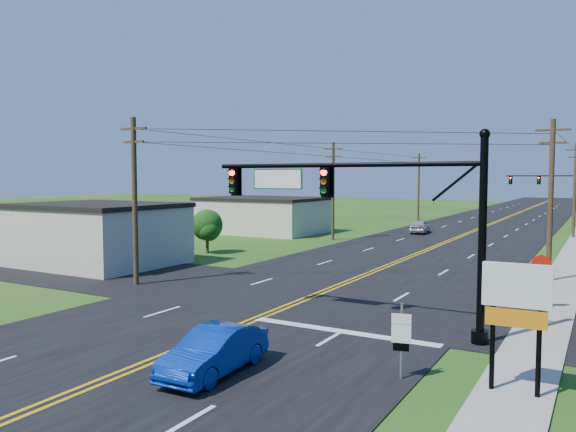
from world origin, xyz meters
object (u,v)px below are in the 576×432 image
Objects in this scene: blue_car at (215,352)px; stop_sign at (541,270)px; signal_mast_main at (362,205)px; signal_mast_far at (545,186)px; route_sign at (401,336)px.

stop_sign reaches higher than blue_car.
stop_sign is at bearing 57.84° from blue_car.
stop_sign is (5.77, 6.36, -2.96)m from signal_mast_main.
signal_mast_far reaches higher than blue_car.
signal_mast_main reaches higher than route_sign.
signal_mast_far is at bearing 79.14° from route_sign.
blue_car is 15.36m from stop_sign.
stop_sign is at bearing 47.76° from signal_mast_main.
blue_car is at bearing -168.39° from route_sign.
signal_mast_far is at bearing 75.60° from stop_sign.
route_sign is at bearing -87.71° from signal_mast_far.
signal_mast_far is 4.90× the size of route_sign.
route_sign is (3.16, -4.69, -3.45)m from signal_mast_main.
signal_mast_far is at bearing 89.92° from signal_mast_main.
signal_mast_main is at bearing 110.83° from route_sign.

